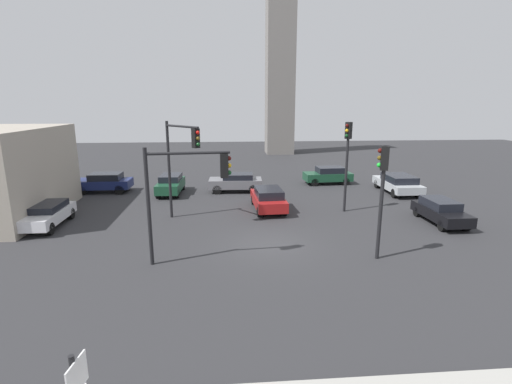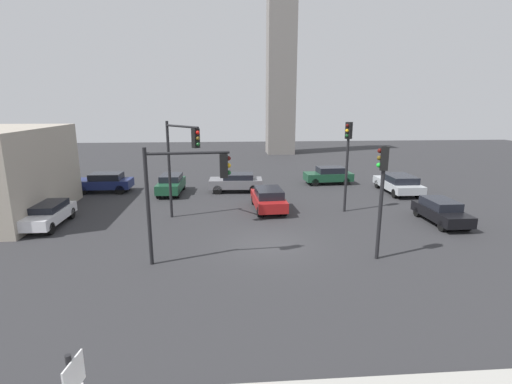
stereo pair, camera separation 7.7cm
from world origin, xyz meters
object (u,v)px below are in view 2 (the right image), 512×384
(car_1, at_px, (398,183))
(car_5, at_px, (441,211))
(car_0, at_px, (105,182))
(car_3, at_px, (268,199))
(car_7, at_px, (236,182))
(traffic_light_0, at_px, (348,151))
(car_4, at_px, (171,184))
(car_6, at_px, (46,214))
(traffic_light_2, at_px, (181,152))
(traffic_light_3, at_px, (187,181))
(traffic_light_1, at_px, (382,182))
(car_2, at_px, (329,175))

(car_1, relative_size, car_5, 1.19)
(car_0, xyz_separation_m, car_3, (11.93, -5.91, -0.02))
(car_7, bearing_deg, traffic_light_0, 140.70)
(car_4, distance_m, car_5, 18.27)
(car_6, bearing_deg, car_4, 140.90)
(traffic_light_2, xyz_separation_m, car_6, (-7.48, -0.18, -3.31))
(car_6, bearing_deg, traffic_light_3, 56.45)
(car_7, bearing_deg, car_3, 112.38)
(car_3, xyz_separation_m, car_4, (-6.80, 4.96, 0.01))
(traffic_light_1, height_order, car_6, traffic_light_1)
(traffic_light_0, relative_size, traffic_light_2, 0.98)
(traffic_light_1, height_order, car_4, traffic_light_1)
(car_1, distance_m, car_6, 23.69)
(traffic_light_1, distance_m, car_1, 13.78)
(car_4, height_order, car_5, car_4)
(car_4, bearing_deg, traffic_light_2, 15.87)
(traffic_light_0, relative_size, car_3, 1.30)
(traffic_light_1, xyz_separation_m, car_6, (-16.47, 5.70, -2.76))
(traffic_light_2, height_order, car_2, traffic_light_2)
(car_0, relative_size, car_5, 1.03)
(traffic_light_2, relative_size, car_1, 1.20)
(car_4, relative_size, car_5, 1.00)
(traffic_light_0, relative_size, traffic_light_3, 1.12)
(car_1, distance_m, car_2, 5.67)
(car_6, bearing_deg, traffic_light_0, 94.73)
(car_0, relative_size, car_3, 0.95)
(car_6, xyz_separation_m, car_7, (10.65, 7.53, 0.06))
(car_6, bearing_deg, car_5, 86.61)
(traffic_light_1, xyz_separation_m, car_1, (6.40, 11.90, -2.71))
(traffic_light_2, xyz_separation_m, car_5, (14.55, -1.27, -3.31))
(car_0, xyz_separation_m, car_5, (21.40, -9.27, -0.07))
(traffic_light_2, relative_size, car_5, 1.43)
(traffic_light_2, height_order, car_7, traffic_light_2)
(car_7, bearing_deg, car_1, 176.23)
(car_0, distance_m, car_3, 13.31)
(car_2, height_order, car_5, car_2)
(traffic_light_0, relative_size, traffic_light_1, 1.12)
(car_3, bearing_deg, car_5, -112.47)
(car_6, bearing_deg, car_2, 117.35)
(car_0, xyz_separation_m, car_6, (-0.63, -8.18, -0.07))
(traffic_light_3, xyz_separation_m, car_0, (-7.70, 13.59, -2.76))
(traffic_light_1, xyz_separation_m, car_4, (-10.71, 12.93, -2.70))
(car_1, bearing_deg, car_5, 173.68)
(traffic_light_0, bearing_deg, car_6, -35.87)
(traffic_light_0, relative_size, car_6, 1.35)
(car_5, distance_m, car_7, 14.27)
(car_0, relative_size, car_4, 1.03)
(traffic_light_3, relative_size, car_6, 1.20)
(car_0, bearing_deg, car_7, 176.69)
(traffic_light_0, height_order, traffic_light_2, traffic_light_2)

